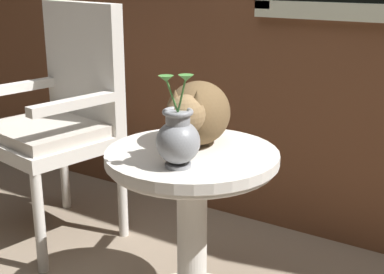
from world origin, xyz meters
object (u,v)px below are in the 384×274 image
(wicker_side_table, at_px, (192,200))
(pewter_vase_with_ivy, at_px, (178,138))
(cat, at_px, (197,113))
(wicker_chair, at_px, (62,113))

(wicker_side_table, xyz_separation_m, pewter_vase_with_ivy, (0.04, -0.15, 0.27))
(cat, xyz_separation_m, pewter_vase_with_ivy, (0.07, -0.22, -0.02))
(wicker_chair, relative_size, cat, 2.01)
(wicker_side_table, distance_m, pewter_vase_with_ivy, 0.31)
(wicker_chair, distance_m, pewter_vase_with_ivy, 0.95)
(pewter_vase_with_ivy, bearing_deg, cat, 107.48)
(wicker_chair, bearing_deg, pewter_vase_with_ivy, -22.68)
(pewter_vase_with_ivy, bearing_deg, wicker_side_table, 106.69)
(wicker_chair, relative_size, pewter_vase_with_ivy, 3.57)
(wicker_side_table, relative_size, cat, 1.16)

